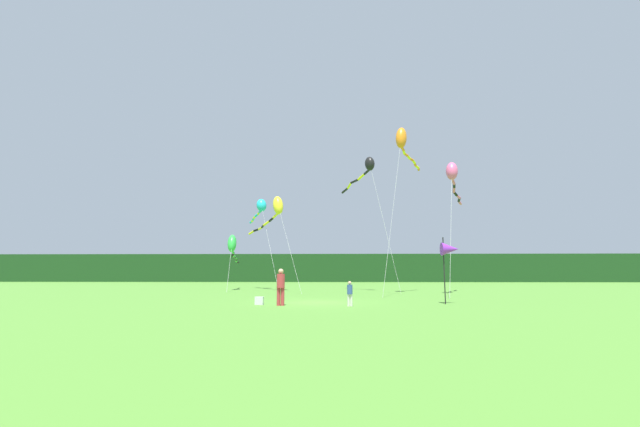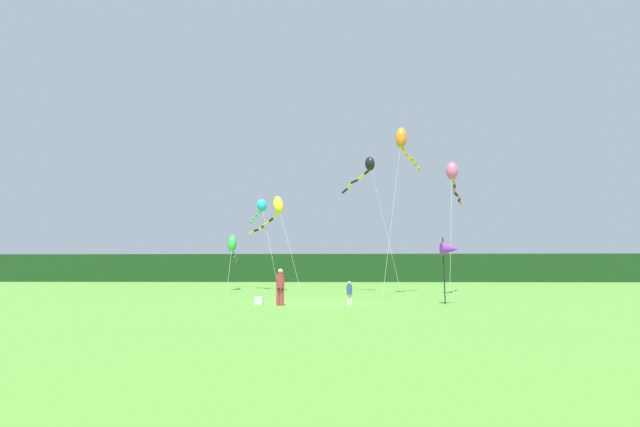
{
  "view_description": "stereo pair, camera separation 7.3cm",
  "coord_description": "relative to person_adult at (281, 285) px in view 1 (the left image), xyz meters",
  "views": [
    {
      "loc": [
        0.87,
        -23.28,
        1.68
      ],
      "look_at": [
        0.0,
        6.0,
        5.73
      ],
      "focal_mm": 23.56,
      "sensor_mm": 36.0,
      "label": 1
    },
    {
      "loc": [
        0.95,
        -23.28,
        1.68
      ],
      "look_at": [
        0.0,
        6.0,
        5.73
      ],
      "focal_mm": 23.56,
      "sensor_mm": 36.0,
      "label": 2
    }
  ],
  "objects": [
    {
      "name": "ground_plane",
      "position": [
        1.72,
        2.17,
        -1.01
      ],
      "size": [
        120.0,
        120.0,
        0.0
      ],
      "primitive_type": "plane",
      "color": "#4C842D"
    },
    {
      "name": "distant_treeline",
      "position": [
        1.72,
        47.17,
        1.21
      ],
      "size": [
        108.0,
        2.12,
        4.46
      ],
      "primitive_type": "cube",
      "color": "#193D19",
      "rests_on": "ground"
    },
    {
      "name": "person_adult",
      "position": [
        0.0,
        0.0,
        0.0
      ],
      "size": [
        0.4,
        0.4,
        1.81
      ],
      "color": "#B23338",
      "rests_on": "ground"
    },
    {
      "name": "person_child",
      "position": [
        3.42,
        -0.29,
        -0.34
      ],
      "size": [
        0.27,
        0.27,
        1.21
      ],
      "color": "silver",
      "rests_on": "ground"
    },
    {
      "name": "cooler_box",
      "position": [
        -1.16,
        0.6,
        -0.82
      ],
      "size": [
        0.41,
        0.37,
        0.39
      ],
      "primitive_type": "cube",
      "color": "silver",
      "rests_on": "ground"
    },
    {
      "name": "banner_flag_pole",
      "position": [
        8.76,
        1.18,
        1.8
      ],
      "size": [
        0.9,
        0.7,
        3.47
      ],
      "color": "black",
      "rests_on": "ground"
    },
    {
      "name": "kite_rainbow",
      "position": [
        11.68,
        10.12,
        7.88
      ],
      "size": [
        3.91,
        9.37,
        9.91
      ],
      "color": "#B2B2B2",
      "rests_on": "ground"
    },
    {
      "name": "kite_green",
      "position": [
        -6.63,
        17.28,
        3.05
      ],
      "size": [
        1.22,
        8.62,
        5.22
      ],
      "color": "#B2B2B2",
      "rests_on": "ground"
    },
    {
      "name": "kite_yellow",
      "position": [
        -2.43,
        15.55,
        6.19
      ],
      "size": [
        6.0,
        9.05,
        8.41
      ],
      "color": "#B2B2B2",
      "rests_on": "ground"
    },
    {
      "name": "kite_orange",
      "position": [
        8.09,
        10.8,
        10.82
      ],
      "size": [
        4.32,
        7.81,
        12.96
      ],
      "color": "#B2B2B2",
      "rests_on": "ground"
    },
    {
      "name": "kite_black",
      "position": [
        5.58,
        14.19,
        9.54
      ],
      "size": [
        4.21,
        7.8,
        11.47
      ],
      "color": "#B2B2B2",
      "rests_on": "ground"
    },
    {
      "name": "kite_cyan",
      "position": [
        -4.31,
        18.61,
        6.83
      ],
      "size": [
        4.1,
        7.6,
        8.72
      ],
      "color": "#B2B2B2",
      "rests_on": "ground"
    }
  ]
}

